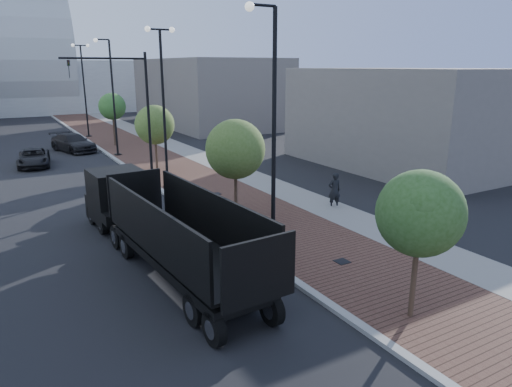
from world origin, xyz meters
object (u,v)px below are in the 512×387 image
dark_car_mid (34,158)px  pedestrian (334,190)px  white_sedan (116,195)px  dump_truck (144,219)px

dark_car_mid → pedestrian: 22.98m
white_sedan → pedestrian: (9.84, -5.56, 0.21)m
white_sedan → dark_car_mid: bearing=114.6°
dump_truck → dark_car_mid: bearing=92.9°
dump_truck → white_sedan: (0.36, 6.19, -0.55)m
dump_truck → white_sedan: size_ratio=2.99×
dump_truck → dark_car_mid: size_ratio=2.93×
dump_truck → dark_car_mid: 20.07m
dump_truck → dark_car_mid: (-2.26, 19.93, -0.65)m
dump_truck → pedestrian: dump_truck is taller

